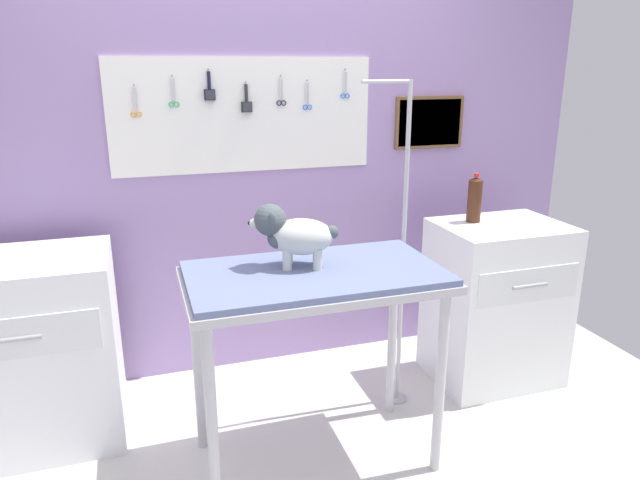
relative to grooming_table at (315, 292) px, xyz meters
name	(u,v)px	position (x,y,z in m)	size (l,w,h in m)	color
rear_wall_panel	(257,172)	(-0.02, 1.01, 0.34)	(4.00, 0.11, 2.30)	#9C80B7
grooming_table	(315,292)	(0.00, 0.00, 0.00)	(1.09, 0.61, 0.92)	#B7B7BC
grooming_arm	(401,263)	(0.56, 0.32, -0.04)	(0.30, 0.11, 1.67)	#B7B7BC
dog	(292,234)	(-0.07, 0.07, 0.24)	(0.37, 0.24, 0.27)	silver
counter_left	(28,352)	(-1.23, 0.56, -0.36)	(0.80, 0.58, 0.91)	white
cabinet_right	(495,302)	(1.19, 0.39, -0.36)	(0.68, 0.54, 0.91)	white
soda_bottle	(475,199)	(1.06, 0.49, 0.22)	(0.08, 0.08, 0.27)	#452313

